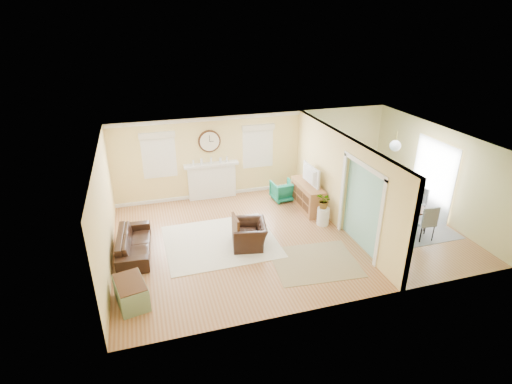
{
  "coord_description": "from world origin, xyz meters",
  "views": [
    {
      "loc": [
        -3.49,
        -8.75,
        5.44
      ],
      "look_at": [
        -0.8,
        0.3,
        1.2
      ],
      "focal_mm": 28.0,
      "sensor_mm": 36.0,
      "label": 1
    }
  ],
  "objects_px": {
    "green_chair": "(283,191)",
    "dining_table": "(397,210)",
    "credenza": "(307,196)",
    "eames_chair": "(249,234)",
    "sofa": "(134,243)"
  },
  "relations": [
    {
      "from": "credenza",
      "to": "green_chair",
      "type": "bearing_deg",
      "value": 122.17
    },
    {
      "from": "eames_chair",
      "to": "dining_table",
      "type": "bearing_deg",
      "value": 101.92
    },
    {
      "from": "credenza",
      "to": "dining_table",
      "type": "relative_size",
      "value": 0.87
    },
    {
      "from": "sofa",
      "to": "eames_chair",
      "type": "height_order",
      "value": "eames_chair"
    },
    {
      "from": "credenza",
      "to": "dining_table",
      "type": "distance_m",
      "value": 2.59
    },
    {
      "from": "dining_table",
      "to": "eames_chair",
      "type": "bearing_deg",
      "value": 92.45
    },
    {
      "from": "sofa",
      "to": "dining_table",
      "type": "bearing_deg",
      "value": -89.0
    },
    {
      "from": "green_chair",
      "to": "dining_table",
      "type": "distance_m",
      "value": 3.46
    },
    {
      "from": "credenza",
      "to": "sofa",
      "type": "bearing_deg",
      "value": -167.79
    },
    {
      "from": "sofa",
      "to": "green_chair",
      "type": "relative_size",
      "value": 2.81
    },
    {
      "from": "green_chair",
      "to": "credenza",
      "type": "distance_m",
      "value": 0.94
    },
    {
      "from": "eames_chair",
      "to": "green_chair",
      "type": "xyz_separation_m",
      "value": [
        1.76,
        2.33,
        -0.0
      ]
    },
    {
      "from": "eames_chair",
      "to": "credenza",
      "type": "bearing_deg",
      "value": 134.78
    },
    {
      "from": "green_chair",
      "to": "credenza",
      "type": "xyz_separation_m",
      "value": [
        0.5,
        -0.79,
        0.09
      ]
    },
    {
      "from": "dining_table",
      "to": "credenza",
      "type": "bearing_deg",
      "value": 57.64
    }
  ]
}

